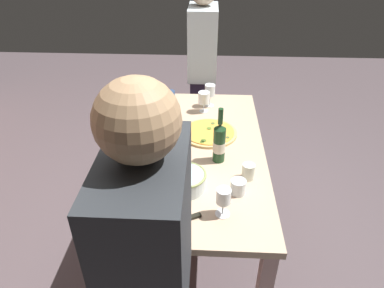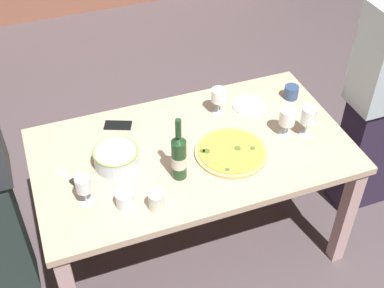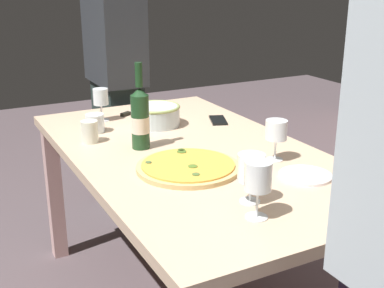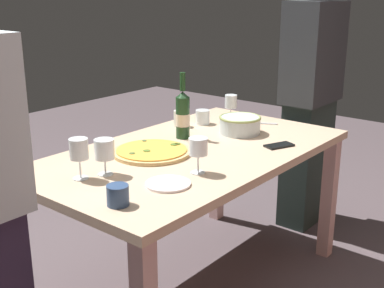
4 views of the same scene
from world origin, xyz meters
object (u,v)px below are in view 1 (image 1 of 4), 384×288
at_px(pizza, 209,133).
at_px(cell_phone, 135,176).
at_px(dining_table, 192,160).
at_px(serving_bowl, 185,180).
at_px(wine_glass_far_left, 160,114).
at_px(wine_glass_near_pizza, 223,198).
at_px(side_plate, 165,115).
at_px(wine_glass_far_right, 204,98).
at_px(cup_spare, 248,171).
at_px(cup_amber, 170,96).
at_px(person_guest_left, 202,73).
at_px(wine_bottle, 219,142).
at_px(cup_ceramic, 238,187).
at_px(pizza_knife, 189,219).
at_px(wine_glass_by_bottle, 210,91).

xyz_separation_m(pizza, cell_phone, (-0.48, 0.41, -0.01)).
bearing_deg(pizza, dining_table, 148.19).
bearing_deg(serving_bowl, wine_glass_far_left, 18.58).
bearing_deg(wine_glass_near_pizza, wine_glass_far_left, 26.41).
bearing_deg(cell_phone, side_plate, 105.62).
relative_size(wine_glass_far_right, cup_spare, 1.69).
bearing_deg(side_plate, wine_glass_far_right, -74.42).
height_order(cup_amber, person_guest_left, person_guest_left).
height_order(dining_table, pizza, pizza).
bearing_deg(wine_bottle, cell_phone, 111.58).
xyz_separation_m(wine_glass_near_pizza, cell_phone, (0.27, 0.48, -0.10)).
bearing_deg(person_guest_left, cup_ceramic, 10.06).
bearing_deg(dining_table, wine_glass_far_right, -7.06).
distance_m(wine_glass_far_left, cup_amber, 0.45).
height_order(cup_ceramic, cup_spare, cup_spare).
height_order(pizza, wine_bottle, wine_bottle).
bearing_deg(pizza_knife, wine_bottle, -16.57).
bearing_deg(cup_amber, wine_glass_near_pizza, -162.82).
height_order(wine_glass_near_pizza, cup_ceramic, wine_glass_near_pizza).
height_order(wine_bottle, wine_glass_far_right, wine_bottle).
bearing_deg(dining_table, wine_bottle, -127.35).
height_order(wine_glass_far_right, cup_spare, wine_glass_far_right).
relative_size(wine_glass_near_pizza, person_guest_left, 0.10).
height_order(cup_spare, side_plate, cup_spare).
height_order(wine_glass_far_right, pizza_knife, wine_glass_far_right).
bearing_deg(cup_ceramic, person_guest_left, 8.35).
bearing_deg(side_plate, person_guest_left, -19.53).
xyz_separation_m(cup_amber, cell_phone, (-0.99, 0.09, -0.03)).
relative_size(pizza, wine_glass_far_left, 2.40).
height_order(wine_glass_far_left, cup_ceramic, wine_glass_far_left).
xyz_separation_m(wine_glass_far_right, person_guest_left, (0.63, 0.03, -0.06)).
distance_m(wine_glass_far_right, cup_spare, 0.83).
distance_m(cell_phone, pizza_knife, 0.45).
xyz_separation_m(serving_bowl, cup_ceramic, (-0.03, -0.28, -0.01)).
bearing_deg(cup_spare, cup_ceramic, 153.75).
relative_size(wine_bottle, person_guest_left, 0.22).
height_order(pizza, serving_bowl, serving_bowl).
height_order(serving_bowl, wine_glass_far_left, wine_glass_far_left).
bearing_deg(person_guest_left, wine_glass_by_bottle, 9.18).
relative_size(wine_bottle, wine_glass_by_bottle, 2.00).
bearing_deg(wine_glass_far_right, cup_amber, 56.45).
height_order(wine_glass_far_right, side_plate, wine_glass_far_right).
relative_size(wine_glass_far_left, cell_phone, 1.07).
xyz_separation_m(wine_bottle, pizza_knife, (-0.50, 0.15, -0.12)).
bearing_deg(wine_bottle, pizza_knife, 163.43).
height_order(wine_glass_far_right, cell_phone, wine_glass_far_right).
bearing_deg(cell_phone, dining_table, 67.84).
relative_size(pizza, cup_amber, 4.57).
bearing_deg(person_guest_left, wine_glass_far_left, -14.43).
bearing_deg(cup_spare, cell_phone, 91.95).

